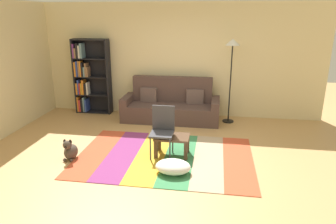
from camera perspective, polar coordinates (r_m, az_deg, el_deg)
ground_plane at (r=5.63m, az=-1.12°, el=-8.16°), size 14.00×14.00×0.00m
back_wall at (r=7.67m, az=2.19°, el=9.43°), size 6.80×0.10×2.70m
left_wall at (r=7.25m, az=-27.73°, el=6.93°), size 0.10×5.50×2.70m
rug at (r=5.62m, az=-0.59°, el=-8.15°), size 3.09×2.12×0.01m
couch at (r=7.39m, az=0.55°, el=1.07°), size 2.26×0.80×1.00m
bookshelf at (r=8.10m, az=-14.42°, el=6.21°), size 0.90×0.28×1.85m
coffee_table at (r=5.57m, az=0.75°, el=-5.17°), size 0.61×0.42×0.36m
pouf at (r=5.04m, az=0.92°, el=-9.95°), size 0.56×0.42×0.21m
dog at (r=5.74m, az=-17.41°, el=-6.74°), size 0.22×0.35×0.40m
standing_lamp at (r=7.13m, az=11.63°, el=10.45°), size 0.32×0.32×1.91m
tv_remote at (r=5.54m, az=0.44°, el=-4.30°), size 0.10×0.16×0.02m
folding_chair at (r=5.50m, az=-1.00°, el=-2.75°), size 0.40×0.40×0.90m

